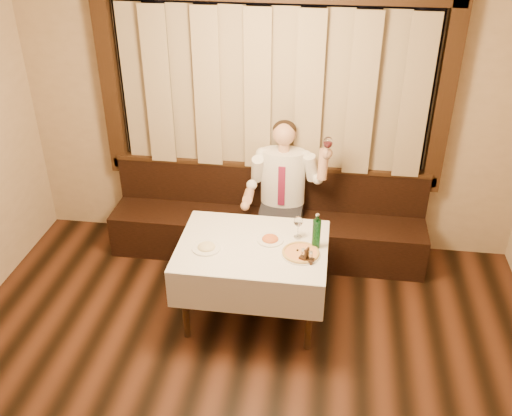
# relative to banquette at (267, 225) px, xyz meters

# --- Properties ---
(room) EXTENTS (5.01, 6.01, 2.81)m
(room) POSITION_rel_banquette_xyz_m (-0.00, -1.75, 1.19)
(room) COLOR black
(room) RESTS_ON ground
(banquette) EXTENTS (3.20, 0.61, 0.94)m
(banquette) POSITION_rel_banquette_xyz_m (0.00, 0.00, 0.00)
(banquette) COLOR black
(banquette) RESTS_ON ground
(dining_table) EXTENTS (1.27, 0.97, 0.76)m
(dining_table) POSITION_rel_banquette_xyz_m (0.00, -1.02, 0.34)
(dining_table) COLOR black
(dining_table) RESTS_ON ground
(pizza) EXTENTS (0.33, 0.33, 0.03)m
(pizza) POSITION_rel_banquette_xyz_m (0.41, -1.11, 0.46)
(pizza) COLOR white
(pizza) RESTS_ON dining_table
(pasta_red) EXTENTS (0.23, 0.23, 0.08)m
(pasta_red) POSITION_rel_banquette_xyz_m (0.14, -0.94, 0.48)
(pasta_red) COLOR white
(pasta_red) RESTS_ON dining_table
(pasta_cream) EXTENTS (0.24, 0.24, 0.08)m
(pasta_cream) POSITION_rel_banquette_xyz_m (-0.38, -1.14, 0.48)
(pasta_cream) COLOR white
(pasta_cream) RESTS_ON dining_table
(green_bottle) EXTENTS (0.07, 0.07, 0.32)m
(green_bottle) POSITION_rel_banquette_xyz_m (0.53, -0.98, 0.58)
(green_bottle) COLOR #104C20
(green_bottle) RESTS_ON dining_table
(table_wine_glass) EXTENTS (0.08, 0.08, 0.21)m
(table_wine_glass) POSITION_rel_banquette_xyz_m (0.37, -0.86, 0.60)
(table_wine_glass) COLOR white
(table_wine_glass) RESTS_ON dining_table
(cruet_caddy) EXTENTS (0.13, 0.10, 0.13)m
(cruet_caddy) POSITION_rel_banquette_xyz_m (0.47, -1.20, 0.49)
(cruet_caddy) COLOR black
(cruet_caddy) RESTS_ON dining_table
(seated_man) EXTENTS (0.82, 0.61, 1.47)m
(seated_man) POSITION_rel_banquette_xyz_m (0.16, -0.09, 0.54)
(seated_man) COLOR black
(seated_man) RESTS_ON ground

